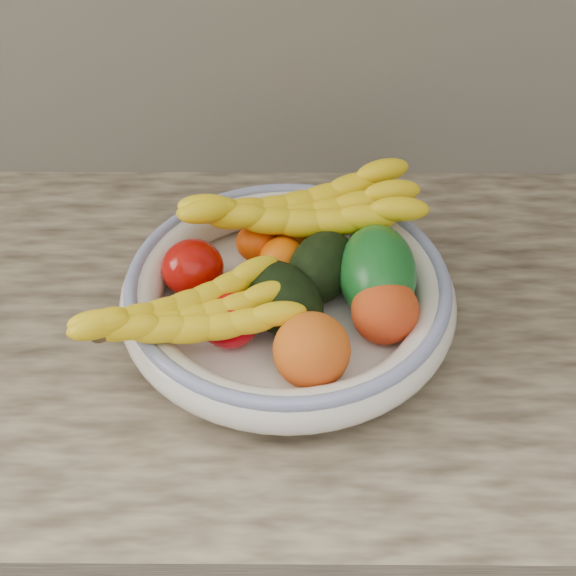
% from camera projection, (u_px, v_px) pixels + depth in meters
% --- Properties ---
extents(kitchen_counter, '(2.44, 0.66, 1.40)m').
position_uv_depth(kitchen_counter, '(288.00, 504.00, 1.28)').
color(kitchen_counter, brown).
rests_on(kitchen_counter, ground).
extents(fruit_bowl, '(0.39, 0.39, 0.08)m').
position_uv_depth(fruit_bowl, '(288.00, 295.00, 0.93)').
color(fruit_bowl, silver).
rests_on(fruit_bowl, kitchen_counter).
extents(clementine_back_left, '(0.06, 0.06, 0.05)m').
position_uv_depth(clementine_back_left, '(257.00, 243.00, 0.99)').
color(clementine_back_left, '#E74D04').
rests_on(clementine_back_left, fruit_bowl).
extents(clementine_back_right, '(0.06, 0.06, 0.05)m').
position_uv_depth(clementine_back_right, '(325.00, 236.00, 1.00)').
color(clementine_back_right, '#ED5C04').
rests_on(clementine_back_right, fruit_bowl).
extents(clementine_back_mid, '(0.07, 0.07, 0.05)m').
position_uv_depth(clementine_back_mid, '(283.00, 259.00, 0.97)').
color(clementine_back_mid, '#FF6705').
rests_on(clementine_back_mid, fruit_bowl).
extents(clementine_extra, '(0.05, 0.05, 0.05)m').
position_uv_depth(clementine_extra, '(296.00, 235.00, 1.00)').
color(clementine_extra, '#F26005').
rests_on(clementine_extra, fruit_bowl).
extents(tomato_left, '(0.08, 0.08, 0.07)m').
position_uv_depth(tomato_left, '(193.00, 268.00, 0.95)').
color(tomato_left, '#A60A05').
rests_on(tomato_left, fruit_bowl).
extents(tomato_near_left, '(0.08, 0.08, 0.06)m').
position_uv_depth(tomato_near_left, '(229.00, 320.00, 0.88)').
color(tomato_near_left, '#BF000B').
rests_on(tomato_near_left, fruit_bowl).
extents(avocado_center, '(0.13, 0.14, 0.08)m').
position_uv_depth(avocado_center, '(282.00, 299.00, 0.91)').
color(avocado_center, black).
rests_on(avocado_center, fruit_bowl).
extents(avocado_right, '(0.11, 0.13, 0.07)m').
position_uv_depth(avocado_right, '(322.00, 267.00, 0.94)').
color(avocado_right, black).
rests_on(avocado_right, fruit_bowl).
extents(green_mango, '(0.12, 0.14, 0.12)m').
position_uv_depth(green_mango, '(377.00, 273.00, 0.92)').
color(green_mango, '#0F531A').
rests_on(green_mango, fruit_bowl).
extents(peach_front, '(0.10, 0.10, 0.08)m').
position_uv_depth(peach_front, '(312.00, 350.00, 0.84)').
color(peach_front, orange).
rests_on(peach_front, fruit_bowl).
extents(peach_right, '(0.08, 0.08, 0.08)m').
position_uv_depth(peach_right, '(385.00, 311.00, 0.89)').
color(peach_right, orange).
rests_on(peach_right, fruit_bowl).
extents(banana_bunch_back, '(0.33, 0.17, 0.09)m').
position_uv_depth(banana_bunch_back, '(300.00, 216.00, 0.98)').
color(banana_bunch_back, yellow).
rests_on(banana_bunch_back, fruit_bowl).
extents(banana_bunch_front, '(0.28, 0.19, 0.07)m').
position_uv_depth(banana_bunch_front, '(187.00, 320.00, 0.86)').
color(banana_bunch_front, yellow).
rests_on(banana_bunch_front, fruit_bowl).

